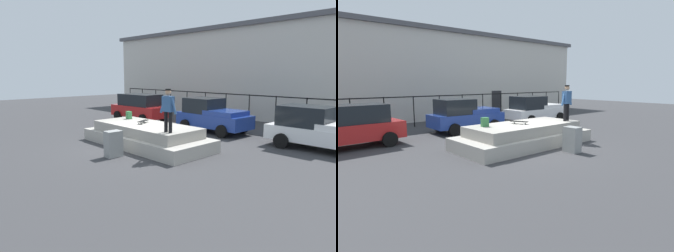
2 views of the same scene
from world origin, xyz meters
TOP-DOWN VIEW (x-y plane):
  - ground_plane at (0.00, 0.00)m, footprint 60.00×60.00m
  - concrete_ledge at (-0.16, 0.47)m, footprint 6.15×2.61m
  - skateboarder at (1.91, -0.15)m, footprint 0.82×0.27m
  - skateboard at (-0.41, 0.53)m, footprint 0.52×0.78m
  - backpack at (-1.94, 0.89)m, footprint 0.31×0.25m
  - car_red_hatchback_near at (-5.97, 4.78)m, footprint 4.16×2.18m
  - car_blue_pickup_mid at (-0.22, 5.13)m, footprint 4.08×2.05m
  - car_white_pickup_far at (5.41, 5.17)m, footprint 4.51×2.06m
  - utility_box at (0.43, -1.60)m, footprint 0.46×0.61m
  - fence_row at (0.00, 8.46)m, footprint 24.06×0.06m
  - warehouse_building at (0.00, 14.72)m, footprint 31.58×9.21m

SIDE VIEW (x-z plane):
  - ground_plane at x=0.00m, z-range 0.00..0.00m
  - concrete_ledge at x=-0.16m, z-range -0.05..0.91m
  - utility_box at x=0.43m, z-range 0.00..1.00m
  - car_white_pickup_far at x=5.41m, z-range -0.01..1.78m
  - car_blue_pickup_mid at x=-0.22m, z-range -0.01..1.80m
  - car_red_hatchback_near at x=-5.97m, z-range 0.05..1.83m
  - skateboard at x=-0.41m, z-range 0.99..1.11m
  - backpack at x=-1.94m, z-range 0.95..1.32m
  - fence_row at x=0.00m, z-range 0.33..2.21m
  - skateboarder at x=1.91m, z-range 1.07..2.69m
  - warehouse_building at x=0.00m, z-range 0.01..6.55m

